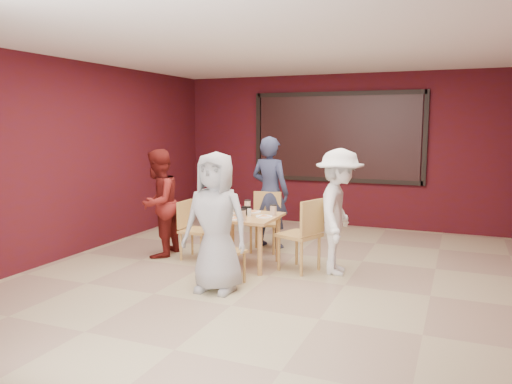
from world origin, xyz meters
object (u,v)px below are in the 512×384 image
at_px(chair_left, 192,226).
at_px(diner_front, 216,222).
at_px(diner_right, 339,212).
at_px(chair_back, 266,218).
at_px(chair_right, 304,231).
at_px(diner_left, 158,203).
at_px(diner_back, 270,192).
at_px(dining_table, 245,221).
at_px(chair_front, 222,248).

distance_m(chair_left, diner_front, 1.49).
bearing_deg(diner_right, chair_back, 53.71).
xyz_separation_m(chair_right, diner_front, (-0.71, -1.09, 0.26)).
relative_size(chair_back, chair_right, 0.92).
height_order(diner_left, diner_right, diner_right).
distance_m(diner_back, diner_left, 1.70).
relative_size(dining_table, chair_back, 1.00).
distance_m(chair_left, diner_left, 0.60).
relative_size(chair_front, diner_front, 0.49).
bearing_deg(diner_front, diner_left, 142.78).
bearing_deg(chair_left, chair_front, -44.18).
relative_size(chair_front, chair_left, 0.95).
xyz_separation_m(chair_left, diner_front, (0.94, -1.10, 0.33)).
bearing_deg(chair_right, diner_front, -122.93).
bearing_deg(chair_left, chair_right, -0.32).
xyz_separation_m(chair_right, diner_left, (-2.16, -0.05, 0.23)).
height_order(dining_table, diner_right, diner_right).
bearing_deg(diner_front, diner_back, 92.89).
height_order(chair_left, chair_right, chair_right).
height_order(chair_front, chair_left, chair_left).
relative_size(chair_back, chair_left, 1.07).
xyz_separation_m(chair_front, chair_back, (-0.12, 1.72, 0.05)).
bearing_deg(chair_front, chair_back, 94.08).
distance_m(chair_left, diner_right, 2.10).
bearing_deg(dining_table, diner_left, -179.32).
distance_m(chair_front, diner_left, 1.68).
relative_size(chair_back, diner_left, 0.57).
bearing_deg(chair_front, diner_back, 94.15).
height_order(dining_table, chair_front, dining_table).
relative_size(dining_table, chair_right, 0.93).
distance_m(diner_front, diner_back, 2.16).
relative_size(chair_right, diner_front, 0.60).
xyz_separation_m(chair_front, chair_left, (-0.92, 0.89, 0.02)).
xyz_separation_m(chair_back, diner_left, (-1.30, -0.89, 0.27)).
bearing_deg(chair_front, chair_right, 50.20).
height_order(chair_back, diner_right, diner_right).
bearing_deg(dining_table, diner_front, -84.22).
relative_size(diner_left, diner_right, 0.97).
bearing_deg(chair_back, diner_right, -29.95).
bearing_deg(diner_back, diner_left, 50.89).
height_order(dining_table, chair_right, chair_right).
height_order(diner_back, diner_left, diner_back).
relative_size(chair_front, chair_right, 0.83).
bearing_deg(diner_front, diner_right, 45.06).
height_order(chair_back, diner_left, diner_left).
height_order(diner_front, diner_back, diner_back).
relative_size(diner_front, diner_right, 1.00).
bearing_deg(chair_left, dining_table, -2.94).
distance_m(dining_table, diner_right, 1.26).
bearing_deg(dining_table, chair_left, 177.06).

